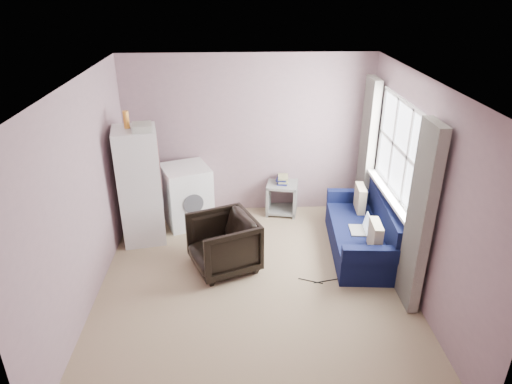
% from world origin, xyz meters
% --- Properties ---
extents(room, '(3.84, 4.24, 2.54)m').
position_xyz_m(room, '(0.02, 0.01, 1.25)').
color(room, '#9C8566').
rests_on(room, ground).
extents(armchair, '(0.97, 1.00, 0.80)m').
position_xyz_m(armchair, '(-0.38, 0.41, 0.40)').
color(armchair, black).
rests_on(armchair, ground).
extents(fridge, '(0.68, 0.67, 1.90)m').
position_xyz_m(fridge, '(-1.54, 1.21, 0.85)').
color(fridge, silver).
rests_on(fridge, ground).
extents(washing_machine, '(0.85, 0.85, 0.93)m').
position_xyz_m(washing_machine, '(-0.95, 1.66, 0.48)').
color(washing_machine, silver).
rests_on(washing_machine, ground).
extents(side_table, '(0.55, 0.55, 0.64)m').
position_xyz_m(side_table, '(0.53, 1.94, 0.30)').
color(side_table, gray).
rests_on(side_table, ground).
extents(sofa, '(0.92, 1.80, 0.78)m').
position_xyz_m(sofa, '(1.56, 0.72, 0.29)').
color(sofa, '#0C133A').
rests_on(sofa, ground).
extents(window_dressing, '(0.17, 2.62, 2.18)m').
position_xyz_m(window_dressing, '(1.78, 0.70, 1.11)').
color(window_dressing, white).
rests_on(window_dressing, ground).
extents(floor_cables, '(0.50, 0.13, 0.01)m').
position_xyz_m(floor_cables, '(0.81, 0.04, 0.01)').
color(floor_cables, black).
rests_on(floor_cables, ground).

